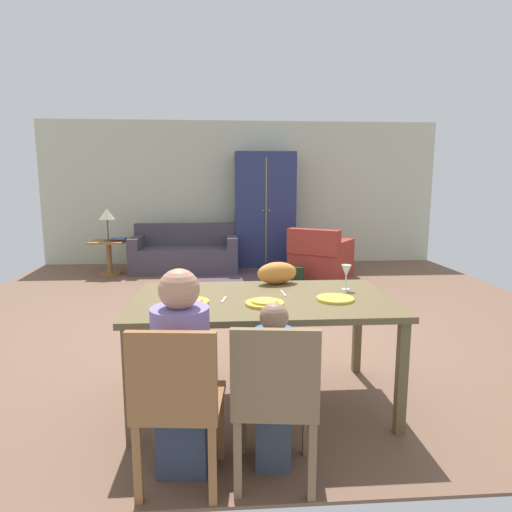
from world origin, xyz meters
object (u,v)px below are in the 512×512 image
Objects in this scene: armoire at (265,210)px; plate_near_woman at (335,299)px; dining_table at (262,307)px; wine_glass at (346,272)px; dining_chair_man at (177,398)px; couch at (185,254)px; armchair at (320,258)px; cat at (277,273)px; side_table at (109,253)px; book_upper at (119,239)px; plate_near_man at (190,302)px; book_lower at (120,240)px; plate_near_child at (265,303)px; table_lamp at (107,215)px; person_man at (183,378)px; handbag at (293,275)px; person_child at (274,390)px; dining_chair_child at (275,395)px.

plate_near_woman is at bearing -90.05° from armoire.
wine_glass is at bearing 15.94° from dining_table.
couch is (-0.48, 5.72, -0.19)m from dining_chair_man.
dining_chair_man is at bearing -109.70° from armchair.
cat is 4.83m from side_table.
dining_chair_man reaches higher than book_upper.
plate_near_man is 4.96m from book_lower.
couch is at bearing 100.86° from plate_near_child.
table_lamp is (-1.74, 4.71, 0.24)m from plate_near_man.
dining_chair_man is (-0.49, -0.69, -0.28)m from plate_near_child.
cat is (0.64, 1.29, 0.35)m from dining_chair_man.
book_lower is at bearing 113.87° from dining_table.
table_lamp is at bearing 108.26° from person_man.
plate_near_child is at bearing -95.11° from armoire.
cat is at bearing -93.97° from armoire.
cat reaches higher than plate_near_woman.
person_man is 5.57m from couch.
person_man is 3.47× the size of handbag.
person_child reaches higher than book_lower.
person_man reaches higher than dining_chair_man.
book_upper is (0.19, -0.06, -0.39)m from table_lamp.
armoire is at bearing 84.71° from dining_table.
plate_near_child is 0.75m from dining_chair_child.
wine_glass is 1.30m from dining_chair_child.
armchair is at bearing 74.95° from person_child.
armchair is at bearing -7.60° from book_lower.
cat is 0.17× the size of couch.
plate_near_man is at bearing -69.70° from table_lamp.
book_lower is at bearing -165.20° from armoire.
handbag is (2.82, -0.84, -0.49)m from book_upper.
person_child is at bearing -68.73° from book_upper.
table_lamp is at bearing 112.06° from dining_chair_child.
couch is at bearing 95.01° from person_man.
person_man reaches higher than side_table.
side_table is 0.29m from book_lower.
dining_chair_man is 4.75m from handbag.
cat is 1.45× the size of book_upper.
wine_glass is 0.21× the size of dining_chair_child.
dining_chair_man is at bearing -90.57° from plate_near_man.
plate_near_woman is 0.23× the size of person_man.
table_lamp reaches higher than plate_near_man.
plate_near_child is at bearing -65.01° from table_lamp.
dining_chair_man is at bearing -93.56° from person_man.
wine_glass is 0.10× the size of couch.
couch is 3.17× the size of side_table.
couch is 3.41× the size of table_lamp.
plate_near_man is (-0.48, -0.12, 0.08)m from dining_table.
couch is (-1.45, 4.95, -0.47)m from plate_near_woman.
person_man is 5.57m from side_table.
armchair reaches higher than plate_near_man.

